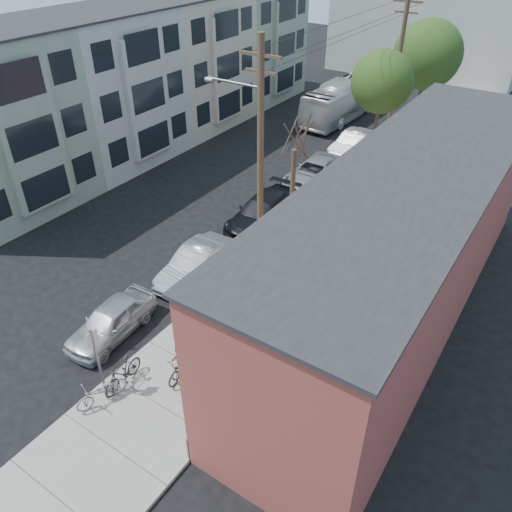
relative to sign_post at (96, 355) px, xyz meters
The scene contains 27 objects.
ground 5.44m from the sign_post, 117.31° to the left, with size 120.00×120.00×0.00m, color black.
sidewalk 15.76m from the sign_post, 83.03° to the left, with size 4.50×58.00×0.15m, color #9C9B91.
cafe_building 11.72m from the sign_post, 55.18° to the left, with size 6.60×20.20×6.61m.
apartment_row 23.51m from the sign_post, 127.44° to the left, with size 6.30×32.00×9.00m.
end_cap_building 46.94m from the sign_post, 95.34° to the left, with size 18.00×8.00×12.00m, color #B1B1AC.
sign_post is the anchor object (origin of this frame).
parking_meter_near 4.10m from the sign_post, 91.43° to the left, with size 0.14×0.14×1.24m.
parking_meter_far 14.46m from the sign_post, 90.40° to the left, with size 0.14×0.14×1.24m.
utility_pole_near 10.25m from the sign_post, 89.76° to the left, with size 3.57×0.28×10.00m.
utility_pole_far 25.68m from the sign_post, 89.77° to the left, with size 1.80×0.28×10.00m.
tree_bare 11.89m from the sign_post, 87.83° to the left, with size 0.24×0.24×4.76m.
tree_leafy_mid 22.32m from the sign_post, 88.83° to the left, with size 3.63×3.63×7.22m.
tree_leafy_far 30.61m from the sign_post, 89.15° to the left, with size 4.74×4.74×7.69m.
patio_chair_a 4.54m from the sign_post, 36.05° to the left, with size 0.50×0.50×0.88m, color #0F3726, non-canonical shape.
patio_chair_b 4.12m from the sign_post, 11.52° to the left, with size 0.50×0.50×0.88m, color #0F3726, non-canonical shape.
patron_grey 4.00m from the sign_post, 23.42° to the left, with size 0.59×0.39×1.61m, color gray.
patron_green 4.59m from the sign_post, 47.37° to the left, with size 0.88×0.69×1.82m, color #367F33.
cyclist 2.93m from the sign_post, 48.39° to the left, with size 0.95×0.55×1.48m, color maroon.
cyclist_bike 3.02m from the sign_post, 48.39° to the left, with size 0.63×1.79×0.94m, color #232326.
parked_bike_a 1.32m from the sign_post, 55.09° to the left, with size 0.51×1.82×1.09m, color black.
parked_bike_b 1.31m from the sign_post, 47.45° to the right, with size 0.63×1.81×0.95m, color slate.
car_0 3.16m from the sign_post, 131.60° to the left, with size 1.63×4.05×1.38m, color silver.
car_1 7.22m from the sign_post, 102.85° to the left, with size 1.55×4.45×1.47m, color #B7BDC0.
car_2 12.54m from the sign_post, 97.13° to the left, with size 2.21×5.43×1.57m, color black.
car_3 18.35m from the sign_post, 94.85° to the left, with size 2.44×5.30×1.47m, color #A8A8AF.
car_4 23.77m from the sign_post, 93.74° to the left, with size 1.60×4.59×1.51m, color #95979B.
bus 30.67m from the sign_post, 99.91° to the left, with size 2.47×10.54×2.94m, color silver.
Camera 1 is at (13.06, -11.24, 13.80)m, focal length 35.00 mm.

